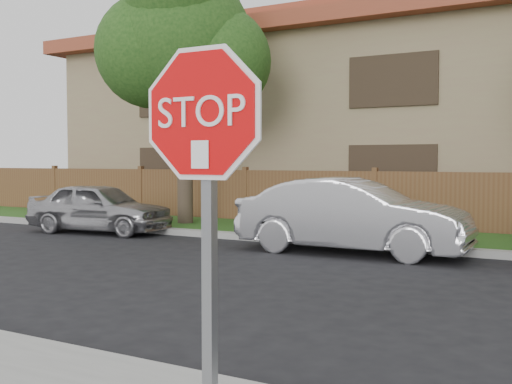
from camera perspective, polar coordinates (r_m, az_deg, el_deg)
The scene contains 4 objects.
tree_left at distance 17.25m, azimuth -7.06°, elevation 14.13°, with size 4.80×3.90×7.78m.
stop_sign at distance 3.25m, azimuth -4.92°, elevation 1.80°, with size 1.01×0.13×2.55m.
sedan_far_left at distance 16.16m, azimuth -14.68°, elevation -1.45°, with size 1.56×3.87×1.32m, color #A9A8AD.
sedan_left at distance 12.32m, azimuth 9.17°, elevation -2.26°, with size 1.62×4.65×1.53m, color silver.
Camera 1 is at (0.89, -4.19, 1.90)m, focal length 42.00 mm.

